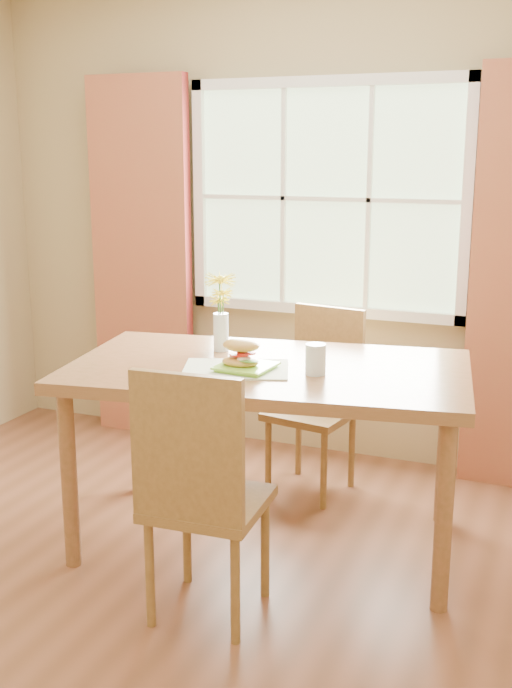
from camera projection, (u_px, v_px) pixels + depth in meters
The scene contains 11 objects.
room at pixel (168, 271), 2.86m from camera, with size 4.24×3.84×2.74m.
window at pixel (326, 199), 4.51m from camera, with size 1.62×0.06×1.32m.
curtain_left at pixel (142, 261), 4.94m from camera, with size 0.65×0.08×2.20m, color maroon.
dining_table at pixel (268, 384), 3.56m from camera, with size 1.87×1.24×0.85m.
chair_near at pixel (199, 487), 2.97m from camera, with size 0.45×0.45×1.02m.
chair_far at pixel (319, 391), 4.24m from camera, with size 0.46×0.46×0.97m.
placemat at pixel (236, 369), 3.46m from camera, with size 0.45×0.33×0.01m, color beige.
plate at pixel (246, 368), 3.45m from camera, with size 0.23×0.23×0.01m, color #82CA32.
croissant_sandwich at pixel (241, 353), 3.43m from camera, with size 0.18×0.12×0.12m.
water_glass at pixel (316, 360), 3.38m from camera, with size 0.09×0.09×0.13m.
flower_vase at pixel (221, 305), 3.74m from camera, with size 0.15×0.15×0.37m.
Camera 1 is at (1.37, -2.51, 1.77)m, focal length 42.00 mm.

